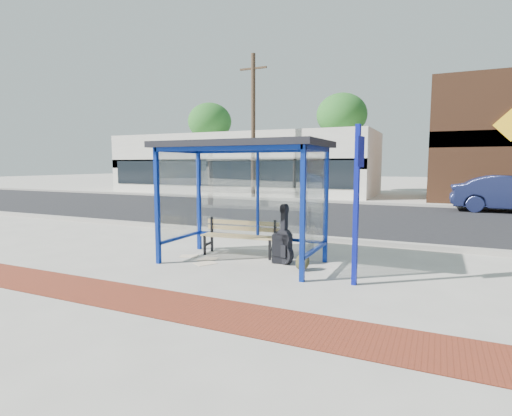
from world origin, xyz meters
The scene contains 20 objects.
ground centered at (0.00, 0.00, 0.00)m, with size 120.00×120.00×0.00m, color #B2ADA0.
brick_paver_strip centered at (0.00, -2.60, 0.01)m, with size 60.00×1.00×0.01m, color maroon.
curb_near centered at (0.00, 2.90, 0.06)m, with size 60.00×0.25×0.12m, color gray.
street_asphalt centered at (0.00, 8.00, 0.00)m, with size 60.00×10.00×0.00m, color black.
curb_far centered at (0.00, 13.10, 0.06)m, with size 60.00×0.25×0.12m, color gray.
far_sidewalk centered at (0.00, 15.00, 0.00)m, with size 60.00×4.00×0.01m, color #B2ADA0.
bus_shelter centered at (0.00, 0.07, 2.07)m, with size 3.30×1.80×2.42m.
storefront_white centered at (-9.00, 17.99, 2.00)m, with size 18.00×6.04×4.00m.
tree_left centered at (-14.00, 22.00, 5.45)m, with size 3.60×3.60×7.03m.
tree_mid centered at (-3.00, 22.00, 5.45)m, with size 3.60×3.60×7.03m.
utility_pole_west centered at (-6.00, 13.40, 4.11)m, with size 1.60×0.24×8.00m.
bench centered at (-0.35, 0.61, 0.45)m, with size 1.71×0.55×0.80m.
guitar_bag centered at (0.80, 0.24, 0.41)m, with size 0.43×0.27×1.13m.
suitcase centered at (0.74, 0.30, 0.30)m, with size 0.39×0.27×0.64m.
backpack centered at (1.28, -0.06, 0.16)m, with size 0.32×0.30×0.33m.
sign_post centered at (2.35, -0.56, 1.47)m, with size 0.12×0.33×2.61m.
newspaper_a centered at (-1.30, 0.02, 0.00)m, with size 0.38×0.30×0.01m, color white.
newspaper_b centered at (-0.65, -0.37, 0.00)m, with size 0.40×0.32×0.01m, color white.
newspaper_c centered at (-0.78, -0.04, 0.00)m, with size 0.40×0.32×0.01m, color white.
parked_car centered at (6.31, 12.17, 0.76)m, with size 1.60×4.60×1.52m, color #181E44.
Camera 1 is at (3.53, -7.05, 1.98)m, focal length 28.00 mm.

